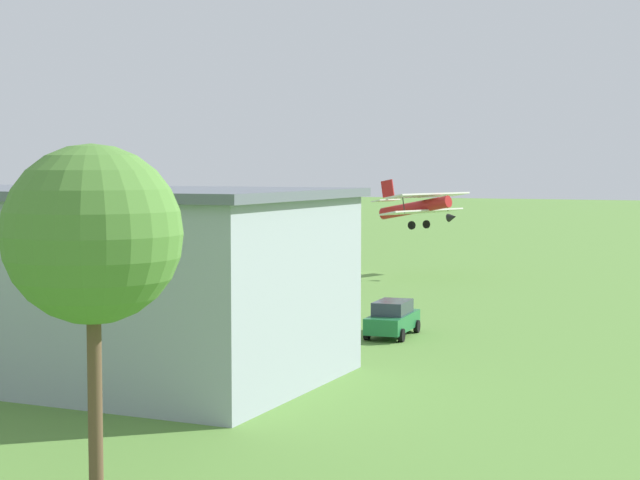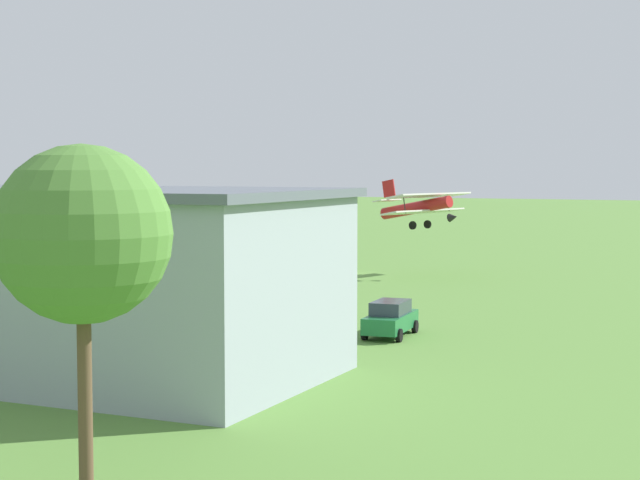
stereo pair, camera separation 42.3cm
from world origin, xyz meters
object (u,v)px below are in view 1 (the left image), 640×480
car_green (393,318)px  person_walking_on_apron (60,291)px  tree_behind_hangar_right (93,235)px  biplane (419,206)px  hangar (7,276)px  person_near_hangar_door (235,299)px

car_green → person_walking_on_apron: 22.14m
car_green → tree_behind_hangar_right: bearing=94.0°
biplane → car_green: biplane is taller
hangar → car_green: size_ratio=6.36×
biplane → person_walking_on_apron: 29.34m
person_walking_on_apron → tree_behind_hangar_right: tree_behind_hangar_right is taller
tree_behind_hangar_right → car_green: bearing=-86.0°
car_green → biplane: bearing=-73.4°
biplane → tree_behind_hangar_right: bearing=100.6°
hangar → person_near_hangar_door: (-1.33, -17.14, -2.91)m
car_green → person_walking_on_apron: size_ratio=2.50×
person_walking_on_apron → person_near_hangar_door: (-11.20, -1.46, -0.06)m
person_walking_on_apron → tree_behind_hangar_right: size_ratio=0.20×
biplane → person_near_hangar_door: size_ratio=5.36×
biplane → person_walking_on_apron: size_ratio=5.04×
person_near_hangar_door → person_walking_on_apron: bearing=7.4°
person_walking_on_apron → tree_behind_hangar_right: 37.48m
hangar → person_walking_on_apron: bearing=-57.8°
hangar → biplane: bearing=-95.5°
person_walking_on_apron → tree_behind_hangar_right: (-23.88, 28.33, 5.70)m
hangar → biplane: size_ratio=3.16×
hangar → person_near_hangar_door: bearing=-94.4°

